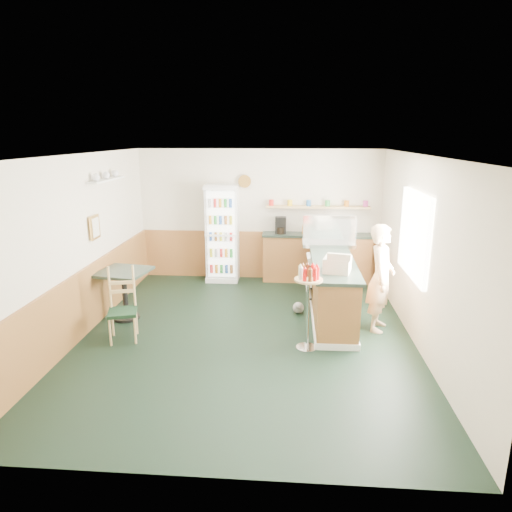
# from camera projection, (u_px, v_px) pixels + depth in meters

# --- Properties ---
(ground) EXTENTS (6.00, 6.00, 0.00)m
(ground) POSITION_uv_depth(u_px,v_px,m) (246.00, 336.00, 6.97)
(ground) COLOR black
(ground) RESTS_ON ground
(room_envelope) EXTENTS (5.04, 6.02, 2.72)m
(room_envelope) POSITION_uv_depth(u_px,v_px,m) (236.00, 228.00, 7.30)
(room_envelope) COLOR beige
(room_envelope) RESTS_ON ground
(service_counter) EXTENTS (0.68, 3.01, 1.01)m
(service_counter) POSITION_uv_depth(u_px,v_px,m) (330.00, 287.00, 7.78)
(service_counter) COLOR #AA6436
(service_counter) RESTS_ON ground
(back_counter) EXTENTS (2.24, 0.42, 1.69)m
(back_counter) POSITION_uv_depth(u_px,v_px,m) (316.00, 256.00, 9.44)
(back_counter) COLOR #AA6436
(back_counter) RESTS_ON ground
(drinks_fridge) EXTENTS (0.66, 0.54, 2.00)m
(drinks_fridge) POSITION_uv_depth(u_px,v_px,m) (222.00, 233.00, 9.41)
(drinks_fridge) COLOR white
(drinks_fridge) RESTS_ON ground
(display_case) EXTENTS (0.95, 0.49, 0.54)m
(display_case) POSITION_uv_depth(u_px,v_px,m) (329.00, 231.00, 8.27)
(display_case) COLOR silver
(display_case) RESTS_ON service_counter
(cash_register) EXTENTS (0.46, 0.47, 0.22)m
(cash_register) POSITION_uv_depth(u_px,v_px,m) (337.00, 264.00, 6.72)
(cash_register) COLOR beige
(cash_register) RESTS_ON service_counter
(shopkeeper) EXTENTS (0.54, 0.65, 1.68)m
(shopkeeper) POSITION_uv_depth(u_px,v_px,m) (381.00, 278.00, 7.00)
(shopkeeper) COLOR tan
(shopkeeper) RESTS_ON ground
(condiment_stand) EXTENTS (0.39, 0.39, 1.22)m
(condiment_stand) POSITION_uv_depth(u_px,v_px,m) (308.00, 293.00, 6.33)
(condiment_stand) COLOR silver
(condiment_stand) RESTS_ON ground
(newspaper_rack) EXTENTS (0.09, 0.47, 0.74)m
(newspaper_rack) POSITION_uv_depth(u_px,v_px,m) (309.00, 276.00, 7.92)
(newspaper_rack) COLOR black
(newspaper_rack) RESTS_ON ground
(cafe_table) EXTENTS (0.88, 0.88, 0.84)m
(cafe_table) POSITION_uv_depth(u_px,v_px,m) (124.00, 285.00, 7.46)
(cafe_table) COLOR black
(cafe_table) RESTS_ON ground
(cafe_chair) EXTENTS (0.50, 0.50, 1.10)m
(cafe_chair) POSITION_uv_depth(u_px,v_px,m) (124.00, 301.00, 6.77)
(cafe_chair) COLOR black
(cafe_chair) RESTS_ON ground
(dog_doorstop) EXTENTS (0.19, 0.25, 0.23)m
(dog_doorstop) POSITION_uv_depth(u_px,v_px,m) (298.00, 307.00, 7.80)
(dog_doorstop) COLOR gray
(dog_doorstop) RESTS_ON ground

